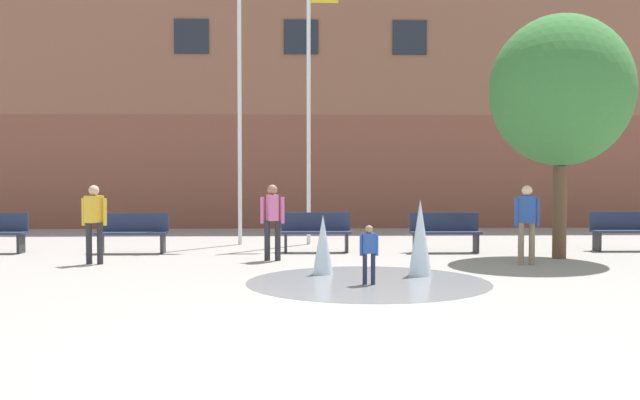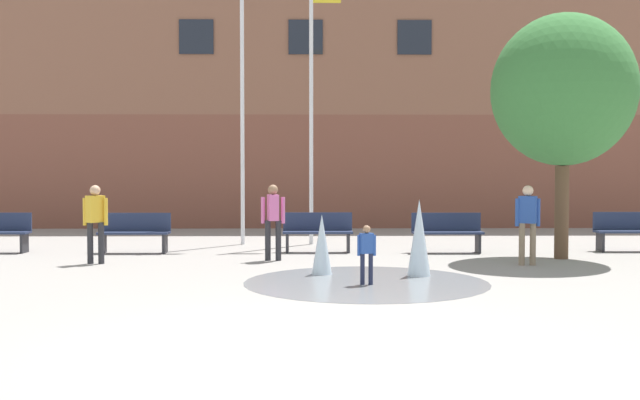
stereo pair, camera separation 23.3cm
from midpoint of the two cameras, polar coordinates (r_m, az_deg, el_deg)
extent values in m
plane|color=gray|center=(8.09, -0.69, -11.25)|extent=(100.00, 100.00, 0.00)
cube|color=brown|center=(27.18, -0.82, 2.19)|extent=(36.00, 6.00, 3.68)
cube|color=brown|center=(27.48, -0.83, 10.75)|extent=(36.00, 6.00, 4.50)
cube|color=#1E232D|center=(24.78, -9.13, 12.18)|extent=(1.10, 0.06, 1.10)
cube|color=#1E232D|center=(24.54, -0.82, 12.31)|extent=(1.10, 0.06, 1.10)
cube|color=#1E232D|center=(24.79, 7.48, 12.19)|extent=(1.10, 0.06, 1.10)
cylinder|color=gray|center=(12.70, 4.06, -6.27)|extent=(4.13, 4.13, 0.01)
cone|color=silver|center=(13.59, 0.63, -3.40)|extent=(0.37, 0.37, 1.09)
cone|color=silver|center=(13.50, 8.05, -2.85)|extent=(0.42, 0.42, 1.38)
cube|color=#28282D|center=(18.36, -21.27, -3.09)|extent=(0.06, 0.40, 0.44)
cube|color=#28282D|center=(17.69, -15.83, -3.22)|extent=(0.06, 0.40, 0.44)
cube|color=#28282D|center=(17.38, -11.36, -3.27)|extent=(0.06, 0.40, 0.44)
cube|color=#232D4C|center=(17.50, -13.62, -2.45)|extent=(1.60, 0.44, 0.05)
cube|color=#232D4C|center=(17.68, -13.49, -1.64)|extent=(1.60, 0.04, 0.42)
cube|color=#28282D|center=(17.20, -2.12, -3.29)|extent=(0.06, 0.40, 0.44)
cube|color=#28282D|center=(17.22, 2.55, -3.28)|extent=(0.06, 0.40, 0.44)
cube|color=#232D4C|center=(17.17, 0.22, -2.47)|extent=(1.60, 0.44, 0.05)
cube|color=#232D4C|center=(17.36, 0.20, -1.65)|extent=(1.60, 0.04, 0.42)
cube|color=#28282D|center=(17.24, 7.78, -3.29)|extent=(0.06, 0.40, 0.44)
cube|color=#28282D|center=(17.50, 12.32, -3.24)|extent=(0.06, 0.40, 0.44)
cube|color=#232D4C|center=(17.34, 10.07, -2.46)|extent=(1.60, 0.44, 0.05)
cube|color=#232D4C|center=(17.51, 9.95, -1.64)|extent=(1.60, 0.04, 0.42)
cube|color=#28282D|center=(18.60, 20.91, -3.02)|extent=(0.06, 0.40, 0.44)
cube|color=#232D4C|center=(18.85, 22.90, -2.23)|extent=(1.60, 0.44, 0.05)
cube|color=#232D4C|center=(19.01, 22.67, -1.48)|extent=(1.60, 0.04, 0.42)
cylinder|color=#28282D|center=(15.67, -3.57, -3.10)|extent=(0.12, 0.12, 0.84)
cylinder|color=#28282D|center=(15.66, -2.77, -3.11)|extent=(0.12, 0.12, 0.84)
cube|color=pink|center=(15.61, -3.17, -0.58)|extent=(0.27, 0.37, 0.54)
sphere|color=#997051|center=(15.60, -3.18, 0.79)|extent=(0.21, 0.21, 0.21)
cylinder|color=pink|center=(15.63, -3.94, -0.78)|extent=(0.08, 0.08, 0.55)
cylinder|color=pink|center=(15.61, -2.40, -0.78)|extent=(0.08, 0.08, 0.55)
cylinder|color=#28282D|center=(15.76, -16.70, -3.16)|extent=(0.12, 0.12, 0.84)
cylinder|color=#28282D|center=(15.71, -15.93, -3.18)|extent=(0.12, 0.12, 0.84)
cube|color=gold|center=(15.69, -16.34, -0.66)|extent=(0.37, 0.39, 0.54)
sphere|color=tan|center=(15.67, -16.36, 0.71)|extent=(0.21, 0.21, 0.21)
cylinder|color=gold|center=(15.75, -17.08, -0.86)|extent=(0.08, 0.08, 0.55)
cylinder|color=gold|center=(15.63, -15.60, -0.86)|extent=(0.08, 0.08, 0.55)
cylinder|color=#1E233D|center=(12.39, 3.79, -5.28)|extent=(0.07, 0.07, 0.52)
cylinder|color=#1E233D|center=(12.41, 4.42, -5.28)|extent=(0.07, 0.07, 0.52)
cube|color=#284C9E|center=(12.35, 4.11, -3.31)|extent=(0.24, 0.20, 0.33)
sphere|color=#997051|center=(12.33, 4.12, -2.24)|extent=(0.13, 0.13, 0.13)
cylinder|color=#284C9E|center=(12.34, 3.51, -3.47)|extent=(0.05, 0.05, 0.34)
cylinder|color=#284C9E|center=(12.37, 4.72, -3.47)|extent=(0.05, 0.05, 0.34)
cylinder|color=#89755B|center=(15.44, 15.54, -3.27)|extent=(0.12, 0.12, 0.84)
cylinder|color=#89755B|center=(15.50, 16.32, -3.25)|extent=(0.12, 0.12, 0.84)
cube|color=#284C9E|center=(15.42, 15.96, -0.71)|extent=(0.39, 0.33, 0.54)
sphere|color=beige|center=(15.40, 15.98, 0.69)|extent=(0.21, 0.21, 0.21)
cylinder|color=#284C9E|center=(15.36, 15.21, -0.91)|extent=(0.08, 0.08, 0.55)
cylinder|color=#284C9E|center=(15.48, 16.71, -0.91)|extent=(0.08, 0.08, 0.55)
cylinder|color=silver|center=(19.16, -5.59, 7.20)|extent=(0.10, 0.10, 7.07)
cylinder|color=silver|center=(19.09, -0.32, 7.06)|extent=(0.10, 0.10, 6.96)
cylinder|color=brown|center=(16.78, 18.31, -0.90)|extent=(0.29, 0.29, 1.99)
ellipsoid|color=#387538|center=(16.84, 18.42, 7.97)|extent=(3.03, 3.03, 3.21)
camera|label=1|loc=(0.12, -89.55, 0.02)|focal=42.00mm
camera|label=2|loc=(0.12, 90.45, -0.02)|focal=42.00mm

